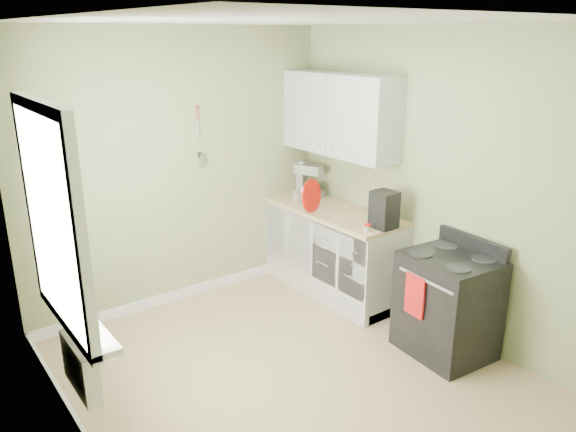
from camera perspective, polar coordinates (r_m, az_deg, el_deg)
floor at (r=4.70m, az=0.36°, el=-15.97°), size 3.20×3.60×0.02m
ceiling at (r=3.89m, az=0.45°, el=19.37°), size 3.20×3.60×0.02m
wall_back at (r=5.59m, az=-10.88°, el=4.62°), size 3.20×0.02×2.70m
wall_left at (r=3.44m, az=-21.65°, el=-5.02°), size 0.02×3.60×2.70m
wall_right at (r=5.19m, az=14.76°, el=3.29°), size 0.02×3.60×2.70m
base_cabinets at (r=5.91m, az=4.61°, el=-3.68°), size 0.60×1.60×0.87m
countertop at (r=5.75m, az=4.65°, el=0.51°), size 0.64×1.60×0.04m
upper_cabinets at (r=5.70m, az=5.26°, el=10.24°), size 0.35×1.40×0.80m
window at (r=3.65m, az=-22.89°, el=-0.48°), size 0.06×1.14×1.44m
window_sill at (r=3.92m, az=-20.65°, el=-9.61°), size 0.18×1.14×0.04m
radiator at (r=4.03m, az=-20.32°, el=-14.17°), size 0.12×0.50×0.35m
wall_utensils at (r=5.61m, az=-9.03°, el=7.01°), size 0.02×0.14×0.58m
stove at (r=4.97m, az=15.91°, el=-8.62°), size 0.69×0.77×1.00m
stand_mixer at (r=6.10m, az=2.07°, el=3.47°), size 0.31×0.37×0.40m
kettle at (r=5.80m, az=1.49°, el=1.98°), size 0.20×0.12×0.20m
coffee_maker at (r=5.21m, az=9.72°, el=0.55°), size 0.20×0.22×0.35m
red_tray at (r=5.60m, az=2.41°, el=2.06°), size 0.33×0.17×0.33m
jar at (r=5.11m, az=8.04°, el=-1.21°), size 0.07×0.07×0.07m
plant_a at (r=3.68m, az=-19.87°, el=-8.65°), size 0.17×0.14×0.27m
plant_b at (r=3.96m, az=-21.32°, el=-6.68°), size 0.15×0.18×0.29m
plant_c at (r=4.05m, az=-21.68°, el=-6.33°), size 0.17×0.17×0.28m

